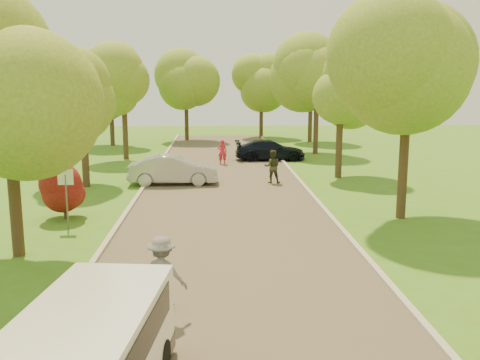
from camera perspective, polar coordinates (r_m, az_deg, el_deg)
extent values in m
plane|color=#45711A|center=(15.93, -0.92, -8.82)|extent=(100.00, 100.00, 0.00)
cube|color=#4C4438|center=(23.62, -1.54, -2.41)|extent=(8.00, 60.00, 0.01)
cube|color=#B2AD9E|center=(23.88, -11.31, -2.34)|extent=(0.18, 60.00, 0.12)
cube|color=#B2AD9E|center=(24.03, 8.16, -2.16)|extent=(0.18, 60.00, 0.12)
cylinder|color=#59595E|center=(20.21, -17.99, -2.23)|extent=(0.06, 0.06, 2.00)
cube|color=white|center=(20.04, -18.13, 0.28)|extent=(0.55, 0.04, 0.55)
cylinder|color=#382619|center=(21.90, -18.14, -3.04)|extent=(0.12, 0.12, 0.70)
sphere|color=#590F0F|center=(21.74, -18.25, -1.11)|extent=(1.70, 1.70, 1.70)
cylinder|color=#382619|center=(17.47, -22.89, -1.80)|extent=(0.36, 0.36, 3.60)
sphere|color=#598023|center=(17.13, -23.65, 8.66)|extent=(4.60, 4.60, 4.60)
sphere|color=#598023|center=(16.90, -21.60, 11.13)|extent=(3.45, 3.45, 3.45)
cylinder|color=#382619|center=(28.05, -16.20, 2.48)|extent=(0.36, 0.36, 3.15)
sphere|color=#598023|center=(27.82, -16.50, 8.27)|extent=(4.20, 4.20, 4.20)
sphere|color=#598023|center=(27.67, -15.28, 9.62)|extent=(3.15, 3.15, 3.15)
cylinder|color=#382619|center=(37.68, -12.15, 5.11)|extent=(0.36, 0.36, 3.83)
sphere|color=#598023|center=(37.53, -12.34, 10.21)|extent=(4.80, 4.80, 4.80)
sphere|color=#598023|center=(37.43, -11.28, 11.35)|extent=(3.60, 3.60, 3.60)
cylinder|color=#382619|center=(21.57, 16.99, 1.06)|extent=(0.36, 0.36, 3.83)
sphere|color=#598023|center=(21.31, 17.48, 10.15)|extent=(5.00, 5.00, 5.00)
sphere|color=#598023|center=(21.59, 19.50, 12.03)|extent=(3.75, 3.75, 3.75)
cylinder|color=#382619|center=(30.04, 10.51, 3.43)|extent=(0.36, 0.36, 3.38)
sphere|color=#598023|center=(29.84, 10.71, 9.18)|extent=(4.40, 4.40, 4.40)
sphere|color=#598023|center=(29.99, 12.00, 10.40)|extent=(3.30, 3.30, 3.30)
cylinder|color=#382619|center=(39.87, 8.10, 5.68)|extent=(0.36, 0.36, 4.05)
sphere|color=#598023|center=(39.74, 8.24, 10.83)|extent=(5.20, 5.20, 5.20)
sphere|color=#598023|center=(39.91, 9.39, 11.92)|extent=(3.90, 3.90, 3.90)
cylinder|color=#382619|center=(45.96, -13.50, 5.83)|extent=(0.36, 0.36, 3.60)
sphere|color=#598023|center=(45.83, -13.68, 9.94)|extent=(5.00, 5.00, 5.00)
sphere|color=#598023|center=(45.70, -12.78, 10.92)|extent=(3.75, 3.75, 3.75)
cylinder|color=#382619|center=(47.90, 7.49, 6.33)|extent=(0.36, 0.36, 3.83)
sphere|color=#598023|center=(47.79, 7.59, 10.42)|extent=(5.00, 5.00, 5.00)
sphere|color=#598023|center=(47.93, 8.51, 11.29)|extent=(3.75, 3.75, 3.75)
cylinder|color=#382619|center=(49.22, -5.72, 6.22)|extent=(0.36, 0.36, 3.38)
sphere|color=#598023|center=(49.10, -5.78, 9.86)|extent=(4.80, 4.80, 4.80)
sphere|color=#598023|center=(49.06, -4.94, 10.71)|extent=(3.60, 3.60, 3.60)
cylinder|color=#382619|center=(51.34, 2.27, 6.56)|extent=(0.36, 0.36, 3.60)
sphere|color=#598023|center=(51.22, 2.30, 10.24)|extent=(5.00, 5.00, 5.00)
sphere|color=#598023|center=(51.30, 3.16, 11.07)|extent=(3.75, 3.75, 3.75)
cube|color=black|center=(8.88, -16.11, -15.73)|extent=(2.30, 3.59, 0.55)
cylinder|color=black|center=(10.76, -17.72, -17.32)|extent=(0.31, 0.68, 0.66)
cylinder|color=black|center=(10.29, -8.45, -18.25)|extent=(0.31, 0.68, 0.66)
imported|color=#A7A8AC|center=(27.93, -7.13, 1.08)|extent=(4.61, 1.65, 1.51)
imported|color=black|center=(36.42, 3.22, 3.21)|extent=(4.79, 2.03, 1.38)
cube|color=black|center=(12.62, -8.20, -13.74)|extent=(0.46, 0.94, 0.02)
cylinder|color=#BFCC4C|center=(12.90, -7.37, -13.46)|extent=(0.05, 0.08, 0.07)
cylinder|color=#BFCC4C|center=(12.95, -8.06, -13.38)|extent=(0.05, 0.08, 0.07)
cylinder|color=#BFCC4C|center=(12.35, -8.33, -14.62)|extent=(0.05, 0.08, 0.07)
cylinder|color=#BFCC4C|center=(12.40, -9.06, -14.53)|extent=(0.05, 0.08, 0.07)
imported|color=slate|center=(12.28, -8.31, -9.93)|extent=(1.26, 0.91, 1.77)
imported|color=red|center=(34.54, -1.90, 3.00)|extent=(0.61, 0.43, 1.59)
imported|color=#32341F|center=(28.05, 3.46, 1.44)|extent=(0.90, 0.73, 1.76)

